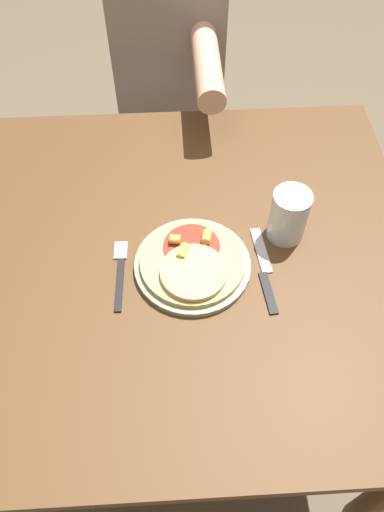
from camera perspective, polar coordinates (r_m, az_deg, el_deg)
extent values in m
plane|color=brown|center=(1.71, -0.03, -14.16)|extent=(8.00, 8.00, 0.00)
cube|color=brown|center=(1.09, -0.04, -0.23)|extent=(1.00, 0.96, 0.03)
cylinder|color=brown|center=(1.68, -16.07, 3.60)|extent=(0.06, 0.06, 0.69)
cylinder|color=brown|center=(1.70, 14.20, 4.91)|extent=(0.06, 0.06, 0.69)
cylinder|color=gray|center=(1.05, 0.00, -1.06)|extent=(0.25, 0.25, 0.01)
cylinder|color=tan|center=(1.04, 0.00, -0.65)|extent=(0.22, 0.22, 0.01)
cylinder|color=#9E2819|center=(1.05, -0.10, 1.05)|extent=(0.12, 0.12, 0.00)
cylinder|color=#DDB771|center=(1.01, 0.11, -1.82)|extent=(0.14, 0.14, 0.01)
cylinder|color=gold|center=(1.05, 1.67, 2.22)|extent=(0.03, 0.03, 0.02)
cylinder|color=gold|center=(1.05, -1.94, 1.92)|extent=(0.03, 0.02, 0.02)
cylinder|color=gold|center=(1.03, -1.05, 0.53)|extent=(0.03, 0.04, 0.02)
cube|color=black|center=(1.04, -8.28, -3.24)|extent=(0.02, 0.13, 0.00)
cube|color=silver|center=(1.09, -8.14, 0.63)|extent=(0.03, 0.05, 0.00)
cube|color=black|center=(1.03, 8.72, -4.19)|extent=(0.03, 0.10, 0.00)
cube|color=silver|center=(1.09, 7.88, 0.72)|extent=(0.03, 0.12, 0.00)
cylinder|color=silver|center=(1.08, 10.99, 4.56)|extent=(0.08, 0.08, 0.12)
cylinder|color=#2D2D38|center=(1.94, -4.37, 9.74)|extent=(0.11, 0.11, 0.48)
cylinder|color=#2D2D38|center=(1.94, 0.01, 9.93)|extent=(0.11, 0.11, 0.48)
cube|color=gray|center=(1.63, -2.76, 22.34)|extent=(0.32, 0.22, 0.51)
cylinder|color=tan|center=(1.35, 1.77, 20.92)|extent=(0.07, 0.30, 0.07)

